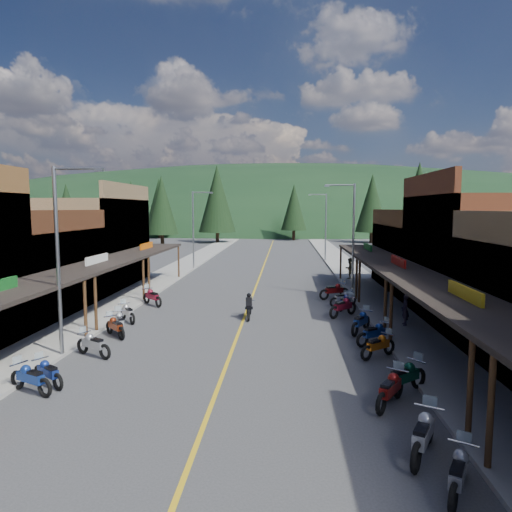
% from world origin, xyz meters
% --- Properties ---
extents(ground, '(220.00, 220.00, 0.00)m').
position_xyz_m(ground, '(0.00, 0.00, 0.00)').
color(ground, '#38383A').
rests_on(ground, ground).
extents(centerline, '(0.15, 90.00, 0.01)m').
position_xyz_m(centerline, '(0.00, 20.00, 0.01)').
color(centerline, gold).
rests_on(centerline, ground).
extents(sidewalk_west, '(3.40, 94.00, 0.15)m').
position_xyz_m(sidewalk_west, '(-8.70, 20.00, 0.07)').
color(sidewalk_west, gray).
rests_on(sidewalk_west, ground).
extents(sidewalk_east, '(3.40, 94.00, 0.15)m').
position_xyz_m(sidewalk_east, '(8.70, 20.00, 0.07)').
color(sidewalk_east, gray).
rests_on(sidewalk_east, ground).
extents(shop_west_2, '(10.90, 9.00, 6.20)m').
position_xyz_m(shop_west_2, '(-13.75, 1.70, 2.53)').
color(shop_west_2, '#3F2111').
rests_on(shop_west_2, ground).
extents(shop_west_3, '(10.90, 10.20, 8.20)m').
position_xyz_m(shop_west_3, '(-13.78, 11.30, 3.52)').
color(shop_west_3, brown).
rests_on(shop_west_3, ground).
extents(shop_east_2, '(10.90, 9.00, 8.20)m').
position_xyz_m(shop_east_2, '(13.78, 1.70, 3.52)').
color(shop_east_2, '#562B19').
rests_on(shop_east_2, ground).
extents(shop_east_3, '(10.90, 10.20, 6.20)m').
position_xyz_m(shop_east_3, '(13.75, 11.30, 2.53)').
color(shop_east_3, '#4C2D16').
rests_on(shop_east_3, ground).
extents(streetlight_0, '(2.16, 0.18, 8.00)m').
position_xyz_m(streetlight_0, '(-6.95, -6.00, 4.46)').
color(streetlight_0, gray).
rests_on(streetlight_0, ground).
extents(streetlight_1, '(2.16, 0.18, 8.00)m').
position_xyz_m(streetlight_1, '(-6.95, 22.00, 4.46)').
color(streetlight_1, gray).
rests_on(streetlight_1, ground).
extents(streetlight_2, '(2.16, 0.18, 8.00)m').
position_xyz_m(streetlight_2, '(6.95, 8.00, 4.46)').
color(streetlight_2, gray).
rests_on(streetlight_2, ground).
extents(streetlight_3, '(2.16, 0.18, 8.00)m').
position_xyz_m(streetlight_3, '(6.95, 30.00, 4.46)').
color(streetlight_3, gray).
rests_on(streetlight_3, ground).
extents(ridge_hill, '(310.00, 140.00, 60.00)m').
position_xyz_m(ridge_hill, '(0.00, 135.00, 0.00)').
color(ridge_hill, black).
rests_on(ridge_hill, ground).
extents(pine_0, '(5.04, 5.04, 11.00)m').
position_xyz_m(pine_0, '(-40.00, 62.00, 6.48)').
color(pine_0, black).
rests_on(pine_0, ground).
extents(pine_1, '(5.88, 5.88, 12.50)m').
position_xyz_m(pine_1, '(-24.00, 70.00, 7.24)').
color(pine_1, black).
rests_on(pine_1, ground).
extents(pine_2, '(6.72, 6.72, 14.00)m').
position_xyz_m(pine_2, '(-10.00, 58.00, 7.99)').
color(pine_2, black).
rests_on(pine_2, ground).
extents(pine_3, '(5.04, 5.04, 11.00)m').
position_xyz_m(pine_3, '(4.00, 66.00, 6.48)').
color(pine_3, black).
rests_on(pine_3, ground).
extents(pine_4, '(5.88, 5.88, 12.50)m').
position_xyz_m(pine_4, '(18.00, 60.00, 7.24)').
color(pine_4, black).
rests_on(pine_4, ground).
extents(pine_5, '(6.72, 6.72, 14.00)m').
position_xyz_m(pine_5, '(34.00, 72.00, 7.99)').
color(pine_5, black).
rests_on(pine_5, ground).
extents(pine_7, '(5.88, 5.88, 12.50)m').
position_xyz_m(pine_7, '(-32.00, 76.00, 7.24)').
color(pine_7, black).
rests_on(pine_7, ground).
extents(pine_8, '(4.48, 4.48, 10.00)m').
position_xyz_m(pine_8, '(-22.00, 40.00, 5.98)').
color(pine_8, black).
rests_on(pine_8, ground).
extents(pine_9, '(4.93, 4.93, 10.80)m').
position_xyz_m(pine_9, '(24.00, 45.00, 6.38)').
color(pine_9, black).
rests_on(pine_9, ground).
extents(pine_10, '(5.38, 5.38, 11.60)m').
position_xyz_m(pine_10, '(-18.00, 50.00, 6.78)').
color(pine_10, black).
rests_on(pine_10, ground).
extents(pine_11, '(5.82, 5.82, 12.40)m').
position_xyz_m(pine_11, '(20.00, 38.00, 7.19)').
color(pine_11, black).
rests_on(pine_11, ground).
extents(bike_west_3, '(2.15, 1.50, 1.17)m').
position_xyz_m(bike_west_3, '(-6.30, -9.77, 0.59)').
color(bike_west_3, navy).
rests_on(bike_west_3, ground).
extents(bike_west_4, '(1.92, 1.62, 1.09)m').
position_xyz_m(bike_west_4, '(-6.04, -9.10, 0.54)').
color(bike_west_4, navy).
rests_on(bike_west_4, ground).
extents(bike_west_5, '(2.14, 1.61, 1.18)m').
position_xyz_m(bike_west_5, '(-5.78, -5.87, 0.59)').
color(bike_west_5, gray).
rests_on(bike_west_5, ground).
extents(bike_west_6, '(1.88, 1.92, 1.15)m').
position_xyz_m(bike_west_6, '(-5.97, -2.88, 0.58)').
color(bike_west_6, maroon).
rests_on(bike_west_6, ground).
extents(bike_west_7, '(1.60, 2.26, 1.24)m').
position_xyz_m(bike_west_7, '(-5.99, -2.17, 0.62)').
color(bike_west_7, '#A2A3A7').
rests_on(bike_west_7, ground).
extents(bike_west_8, '(1.80, 2.00, 1.16)m').
position_xyz_m(bike_west_8, '(-6.38, 0.07, 0.58)').
color(bike_west_8, '#A4A3A8').
rests_on(bike_west_8, ground).
extents(bike_west_9, '(2.09, 2.10, 1.27)m').
position_xyz_m(bike_west_9, '(-6.26, 4.39, 0.63)').
color(bike_west_9, maroon).
rests_on(bike_west_9, ground).
extents(bike_east_1, '(1.55, 2.11, 1.16)m').
position_xyz_m(bike_east_1, '(6.16, -14.55, 0.58)').
color(bike_east_1, gray).
rests_on(bike_east_1, ground).
extents(bike_east_2, '(1.73, 2.39, 1.31)m').
position_xyz_m(bike_east_2, '(5.85, -13.01, 0.65)').
color(bike_east_2, '#ACABB1').
rests_on(bike_east_2, ground).
extents(bike_east_3, '(1.78, 2.23, 1.25)m').
position_xyz_m(bike_east_3, '(5.70, -10.03, 0.62)').
color(bike_east_3, maroon).
rests_on(bike_east_3, ground).
extents(bike_east_4, '(2.21, 2.00, 1.28)m').
position_xyz_m(bike_east_4, '(6.40, -9.01, 0.64)').
color(bike_east_4, '#0C3C28').
rests_on(bike_east_4, ground).
extents(bike_east_5, '(1.99, 1.78, 1.15)m').
position_xyz_m(bike_east_5, '(6.28, -5.22, 0.57)').
color(bike_east_5, '#CA5F0E').
rests_on(bike_east_5, ground).
extents(bike_east_6, '(2.17, 1.74, 1.21)m').
position_xyz_m(bike_east_6, '(6.49, -3.43, 0.61)').
color(bike_east_6, navy).
rests_on(bike_east_6, ground).
extents(bike_east_7, '(1.77, 2.32, 1.28)m').
position_xyz_m(bike_east_7, '(6.18, -1.40, 0.64)').
color(bike_east_7, navy).
rests_on(bike_east_7, ground).
extents(bike_east_8, '(2.17, 2.16, 1.31)m').
position_xyz_m(bike_east_8, '(5.72, 2.07, 0.66)').
color(bike_east_8, maroon).
rests_on(bike_east_8, ground).
extents(bike_east_9, '(1.44, 2.01, 1.10)m').
position_xyz_m(bike_east_9, '(6.07, 3.97, 0.55)').
color(bike_east_9, navy).
rests_on(bike_east_9, ground).
extents(bike_east_10, '(2.02, 1.50, 1.11)m').
position_xyz_m(bike_east_10, '(6.09, 4.98, 0.56)').
color(bike_east_10, '#B0AFB5').
rests_on(bike_east_10, ground).
extents(bike_east_11, '(2.39, 1.71, 1.31)m').
position_xyz_m(bike_east_11, '(5.76, 7.22, 0.65)').
color(bike_east_11, maroon).
rests_on(bike_east_11, ground).
extents(rider_on_bike, '(0.74, 2.03, 1.53)m').
position_xyz_m(rider_on_bike, '(0.30, 1.32, 0.61)').
color(rider_on_bike, black).
rests_on(rider_on_bike, ground).
extents(pedestrian_east_a, '(0.40, 0.61, 1.65)m').
position_xyz_m(pedestrian_east_a, '(8.68, -0.17, 0.97)').
color(pedestrian_east_a, '#282132').
rests_on(pedestrian_east_a, sidewalk_east).
extents(pedestrian_east_b, '(1.02, 0.91, 1.83)m').
position_xyz_m(pedestrian_east_b, '(7.96, 15.74, 1.06)').
color(pedestrian_east_b, brown).
rests_on(pedestrian_east_b, sidewalk_east).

